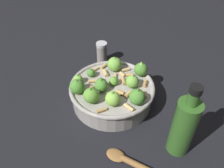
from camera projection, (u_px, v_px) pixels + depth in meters
name	position (u px, v px, depth m)	size (l,w,h in m)	color
ground_plane	(112.00, 100.00, 0.73)	(2.40, 2.40, 0.00)	black
cooking_pan	(112.00, 91.00, 0.70)	(0.27, 0.27, 0.12)	#9E9993
pepper_shaker	(102.00, 52.00, 0.87)	(0.04, 0.04, 0.08)	gray
olive_oil_bottle	(184.00, 126.00, 0.54)	(0.06, 0.06, 0.22)	#336023
wooden_spoon	(139.00, 166.00, 0.55)	(0.14, 0.19, 0.02)	olive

